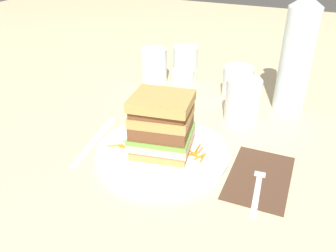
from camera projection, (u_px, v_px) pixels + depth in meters
ground_plane at (169, 153)px, 0.72m from camera, size 3.00×3.00×0.00m
main_plate at (162, 153)px, 0.71m from camera, size 0.27×0.27×0.01m
sandwich at (162, 125)px, 0.67m from camera, size 0.13×0.12×0.12m
carrot_shred_0 at (118, 145)px, 0.72m from camera, size 0.02×0.01×0.00m
carrot_shred_1 at (125, 146)px, 0.71m from camera, size 0.02×0.02×0.00m
carrot_shred_2 at (123, 148)px, 0.71m from camera, size 0.02×0.01×0.00m
carrot_shred_3 at (129, 141)px, 0.73m from camera, size 0.03×0.01×0.00m
carrot_shred_4 at (115, 146)px, 0.71m from camera, size 0.03×0.02×0.00m
carrot_shred_5 at (195, 156)px, 0.68m from camera, size 0.03×0.00×0.00m
carrot_shred_6 at (194, 152)px, 0.69m from camera, size 0.03×0.02×0.00m
carrot_shred_7 at (198, 149)px, 0.71m from camera, size 0.00×0.03×0.00m
carrot_shred_8 at (194, 154)px, 0.69m from camera, size 0.02×0.02×0.00m
carrot_shred_9 at (202, 155)px, 0.68m from camera, size 0.01×0.02×0.00m
carrot_shred_10 at (199, 157)px, 0.68m from camera, size 0.01×0.02×0.00m
carrot_shred_11 at (199, 151)px, 0.70m from camera, size 0.01×0.03×0.00m
carrot_shred_12 at (202, 158)px, 0.68m from camera, size 0.00×0.03×0.00m
napkin_dark at (260, 177)px, 0.65m from camera, size 0.11×0.17×0.00m
fork at (259, 183)px, 0.63m from camera, size 0.03×0.17×0.00m
knife at (93, 142)px, 0.75m from camera, size 0.04×0.20×0.00m
juice_glass at (242, 102)px, 0.81m from camera, size 0.08×0.08×0.10m
water_bottle at (297, 54)px, 0.81m from camera, size 0.07×0.07×0.31m
empty_tumbler_0 at (183, 83)px, 0.93m from camera, size 0.06×0.06×0.07m
empty_tumbler_1 at (154, 66)px, 1.01m from camera, size 0.07×0.07×0.10m
empty_tumbler_2 at (185, 63)px, 1.02m from camera, size 0.07×0.07×0.10m
empty_tumbler_3 at (238, 82)px, 0.93m from camera, size 0.08×0.08×0.08m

